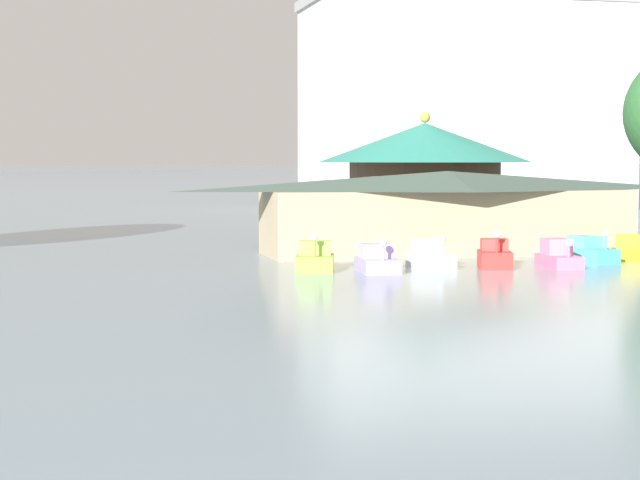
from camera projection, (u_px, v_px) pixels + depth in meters
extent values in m
cube|color=#8CCC3F|center=(315.00, 263.00, 49.54)|extent=(2.20, 2.62, 0.72)
cube|color=#A0E24F|center=(315.00, 248.00, 49.77)|extent=(1.64, 1.35, 0.62)
cylinder|color=#8CCC3F|center=(314.00, 249.00, 48.59)|extent=(0.14, 0.14, 0.71)
sphere|color=white|center=(314.00, 237.00, 48.55)|extent=(0.31, 0.31, 0.31)
cube|color=#B299D8|center=(378.00, 265.00, 49.01)|extent=(1.72, 2.52, 0.63)
cube|color=#C8ADF0|center=(376.00, 251.00, 49.27)|extent=(1.42, 1.16, 0.62)
cylinder|color=#B299D8|center=(383.00, 254.00, 48.01)|extent=(0.14, 0.14, 0.58)
sphere|color=white|center=(383.00, 243.00, 47.97)|extent=(0.33, 0.33, 0.33)
cube|color=white|center=(431.00, 261.00, 50.93)|extent=(1.85, 2.55, 0.67)
cube|color=white|center=(428.00, 246.00, 51.14)|extent=(1.37, 1.27, 0.64)
cylinder|color=white|center=(442.00, 249.00, 50.07)|extent=(0.14, 0.14, 0.54)
sphere|color=white|center=(442.00, 240.00, 50.03)|extent=(0.35, 0.35, 0.35)
cube|color=red|center=(495.00, 259.00, 51.04)|extent=(2.00, 2.58, 0.79)
cube|color=#E8423C|center=(494.00, 245.00, 51.28)|extent=(1.45, 1.32, 0.55)
cylinder|color=red|center=(497.00, 245.00, 50.08)|extent=(0.14, 0.14, 0.66)
sphere|color=white|center=(497.00, 234.00, 50.04)|extent=(0.35, 0.35, 0.35)
cube|color=pink|center=(559.00, 261.00, 51.18)|extent=(1.47, 2.76, 0.59)
cube|color=pink|center=(556.00, 246.00, 51.46)|extent=(1.20, 1.27, 0.75)
cylinder|color=pink|center=(569.00, 252.00, 50.08)|extent=(0.14, 0.14, 0.45)
sphere|color=white|center=(569.00, 243.00, 50.05)|extent=(0.38, 0.38, 0.38)
cube|color=#4CB7CC|center=(589.00, 255.00, 53.71)|extent=(2.19, 3.06, 0.72)
cube|color=#5DCDE2|center=(585.00, 242.00, 53.96)|extent=(1.55, 1.54, 0.56)
cylinder|color=#4CB7CC|center=(606.00, 243.00, 52.70)|extent=(0.14, 0.14, 0.61)
sphere|color=white|center=(606.00, 233.00, 52.67)|extent=(0.37, 0.37, 0.37)
cube|color=yellow|center=(639.00, 255.00, 54.43)|extent=(1.92, 3.20, 0.60)
cube|color=yellow|center=(634.00, 242.00, 54.73)|extent=(1.39, 1.55, 0.68)
cube|color=tan|center=(447.00, 222.00, 58.66)|extent=(19.35, 5.32, 3.38)
pyramid|color=#42564C|center=(447.00, 181.00, 58.50)|extent=(20.90, 6.12, 1.01)
cylinder|color=brown|center=(424.00, 200.00, 71.05)|extent=(9.69, 9.69, 4.83)
cone|color=teal|center=(425.00, 143.00, 70.78)|extent=(13.67, 13.67, 2.51)
sphere|color=#B7993D|center=(425.00, 117.00, 70.66)|extent=(0.70, 0.70, 0.70)
cube|color=silver|center=(463.00, 109.00, 112.70)|extent=(31.30, 15.29, 20.36)
cube|color=#999993|center=(464.00, 3.00, 111.92)|extent=(31.93, 15.59, 1.00)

